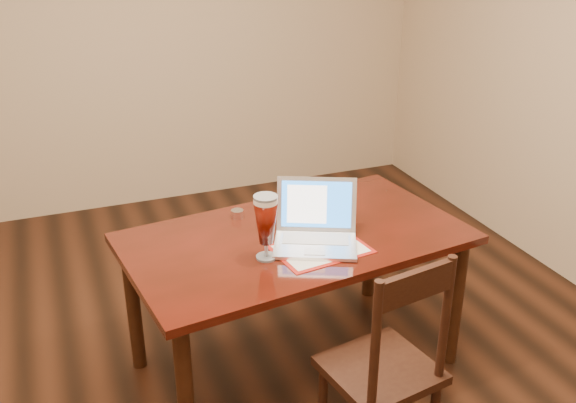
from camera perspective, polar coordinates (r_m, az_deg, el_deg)
name	(u,v)px	position (r m, az deg, el deg)	size (l,w,h in m)	color
room_shell	(219,11)	(2.32, -6.11, 16.48)	(4.51, 5.01, 2.71)	tan
dining_table	(296,250)	(2.97, 0.68, -4.34)	(1.64, 1.05, 1.01)	#430F09
dining_chair	(386,368)	(2.61, 8.70, -14.42)	(0.46, 0.45, 0.96)	black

